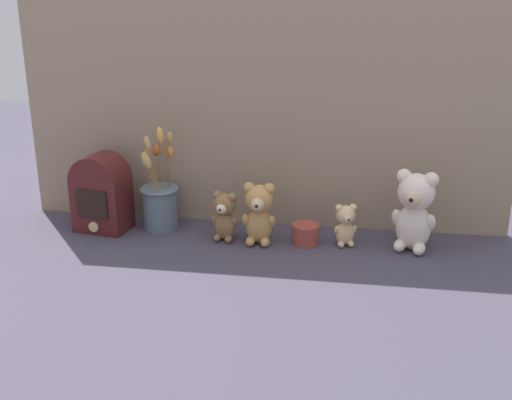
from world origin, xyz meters
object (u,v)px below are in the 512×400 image
(teddy_bear_small, at_px, (225,215))
(vintage_radio, at_px, (101,192))
(decorative_tin_tall, at_px, (306,234))
(flower_vase, at_px, (160,201))
(teddy_bear_medium, at_px, (259,213))
(teddy_bear_tiny, at_px, (345,224))
(teddy_bear_large, at_px, (415,209))

(teddy_bear_small, relative_size, vintage_radio, 0.63)
(vintage_radio, xyz_separation_m, decorative_tin_tall, (0.65, -0.02, -0.09))
(flower_vase, xyz_separation_m, vintage_radio, (-0.18, -0.04, 0.04))
(teddy_bear_medium, bearing_deg, vintage_radio, 175.65)
(vintage_radio, relative_size, decorative_tin_tall, 3.00)
(teddy_bear_tiny, height_order, decorative_tin_tall, teddy_bear_tiny)
(teddy_bear_large, relative_size, teddy_bear_small, 1.57)
(flower_vase, bearing_deg, teddy_bear_tiny, -5.01)
(teddy_bear_medium, distance_m, flower_vase, 0.34)
(teddy_bear_large, xyz_separation_m, teddy_bear_tiny, (-0.20, 0.00, -0.06))
(teddy_bear_large, height_order, teddy_bear_medium, teddy_bear_large)
(teddy_bear_large, height_order, vintage_radio, vintage_radio)
(teddy_bear_tiny, bearing_deg, teddy_bear_large, -0.53)
(teddy_bear_large, bearing_deg, vintage_radio, 179.15)
(teddy_bear_medium, bearing_deg, decorative_tin_tall, 8.36)
(flower_vase, bearing_deg, decorative_tin_tall, -6.91)
(teddy_bear_medium, relative_size, teddy_bear_tiny, 1.46)
(teddy_bear_tiny, xyz_separation_m, decorative_tin_tall, (-0.12, -0.01, -0.04))
(teddy_bear_small, height_order, vintage_radio, vintage_radio)
(teddy_bear_tiny, xyz_separation_m, flower_vase, (-0.59, 0.05, 0.02))
(teddy_bear_small, height_order, decorative_tin_tall, teddy_bear_small)
(vintage_radio, bearing_deg, teddy_bear_tiny, -0.93)
(teddy_bear_large, bearing_deg, flower_vase, 176.11)
(teddy_bear_tiny, distance_m, decorative_tin_tall, 0.12)
(teddy_bear_tiny, bearing_deg, vintage_radio, 179.07)
(teddy_bear_tiny, relative_size, decorative_tin_tall, 1.58)
(teddy_bear_small, xyz_separation_m, teddy_bear_tiny, (0.37, 0.01, -0.01))
(teddy_bear_tiny, bearing_deg, teddy_bear_medium, -174.23)
(teddy_bear_large, xyz_separation_m, decorative_tin_tall, (-0.32, -0.00, -0.10))
(flower_vase, bearing_deg, teddy_bear_small, -16.38)
(flower_vase, distance_m, decorative_tin_tall, 0.48)
(teddy_bear_large, distance_m, teddy_bear_small, 0.57)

